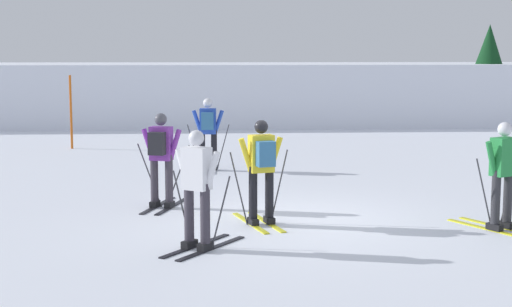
# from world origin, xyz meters

# --- Properties ---
(ground_plane) EXTENTS (120.00, 120.00, 0.00)m
(ground_plane) POSITION_xyz_m (0.00, 0.00, 0.00)
(ground_plane) COLOR silver
(far_snow_ridge) EXTENTS (80.00, 7.27, 2.32)m
(far_snow_ridge) POSITION_xyz_m (0.00, 18.65, 1.16)
(far_snow_ridge) COLOR silver
(far_snow_ridge) RESTS_ON ground
(skier_white) EXTENTS (1.22, 1.52, 1.71)m
(skier_white) POSITION_xyz_m (-1.47, -1.79, 0.92)
(skier_white) COLOR black
(skier_white) RESTS_ON ground
(skier_yellow) EXTENTS (0.97, 1.64, 1.71)m
(skier_yellow) POSITION_xyz_m (-0.47, -0.28, 0.96)
(skier_yellow) COLOR gold
(skier_yellow) RESTS_ON ground
(skier_blue) EXTENTS (1.00, 1.62, 1.71)m
(skier_blue) POSITION_xyz_m (-1.36, 5.56, 0.96)
(skier_blue) COLOR silver
(skier_blue) RESTS_ON ground
(skier_green) EXTENTS (1.10, 1.58, 1.71)m
(skier_green) POSITION_xyz_m (3.26, -0.84, 0.92)
(skier_green) COLOR gold
(skier_green) RESTS_ON ground
(skier_purple) EXTENTS (0.97, 1.64, 1.71)m
(skier_purple) POSITION_xyz_m (-2.17, 1.18, 0.96)
(skier_purple) COLOR black
(skier_purple) RESTS_ON ground
(trail_marker_pole) EXTENTS (0.07, 0.07, 2.12)m
(trail_marker_pole) POSITION_xyz_m (-5.33, 9.95, 1.06)
(trail_marker_pole) COLOR #C65614
(trail_marker_pole) RESTS_ON ground
(conifer_far_left) EXTENTS (2.05, 2.05, 3.84)m
(conifer_far_left) POSITION_xyz_m (9.43, 16.85, 2.29)
(conifer_far_left) COLOR #513823
(conifer_far_left) RESTS_ON ground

